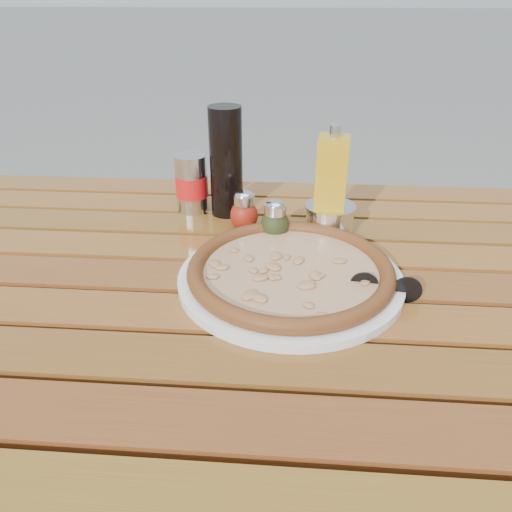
# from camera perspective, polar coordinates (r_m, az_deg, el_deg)

# --- Properties ---
(table) EXTENTS (1.40, 0.90, 0.75)m
(table) POSITION_cam_1_polar(r_m,az_deg,el_deg) (0.86, -0.10, -6.84)
(table) COLOR #371E0C
(table) RESTS_ON ground
(plate) EXTENTS (0.43, 0.43, 0.01)m
(plate) POSITION_cam_1_polar(r_m,az_deg,el_deg) (0.81, 3.92, -2.56)
(plate) COLOR white
(plate) RESTS_ON table
(pizza) EXTENTS (0.44, 0.44, 0.03)m
(pizza) POSITION_cam_1_polar(r_m,az_deg,el_deg) (0.80, 3.96, -1.59)
(pizza) COLOR beige
(pizza) RESTS_ON plate
(pepper_shaker) EXTENTS (0.06, 0.06, 0.08)m
(pepper_shaker) POSITION_cam_1_polar(r_m,az_deg,el_deg) (0.96, -1.37, 5.11)
(pepper_shaker) COLOR #A72413
(pepper_shaker) RESTS_ON table
(oregano_shaker) EXTENTS (0.07, 0.07, 0.08)m
(oregano_shaker) POSITION_cam_1_polar(r_m,az_deg,el_deg) (0.92, 2.20, 3.95)
(oregano_shaker) COLOR #313A17
(oregano_shaker) RESTS_ON table
(dark_bottle) EXTENTS (0.07, 0.07, 0.22)m
(dark_bottle) POSITION_cam_1_polar(r_m,az_deg,el_deg) (1.02, -3.44, 10.66)
(dark_bottle) COLOR black
(dark_bottle) RESTS_ON table
(soda_can) EXTENTS (0.07, 0.07, 0.12)m
(soda_can) POSITION_cam_1_polar(r_m,az_deg,el_deg) (1.05, -7.36, 8.17)
(soda_can) COLOR silver
(soda_can) RESTS_ON table
(olive_oil_cruet) EXTENTS (0.06, 0.06, 0.21)m
(olive_oil_cruet) POSITION_cam_1_polar(r_m,az_deg,el_deg) (0.93, 8.56, 7.78)
(olive_oil_cruet) COLOR #C49115
(olive_oil_cruet) RESTS_ON table
(parmesan_tin) EXTENTS (0.11, 0.11, 0.07)m
(parmesan_tin) POSITION_cam_1_polar(r_m,az_deg,el_deg) (0.96, 8.39, 4.20)
(parmesan_tin) COLOR silver
(parmesan_tin) RESTS_ON table
(sunglasses) EXTENTS (0.11, 0.03, 0.04)m
(sunglasses) POSITION_cam_1_polar(r_m,az_deg,el_deg) (0.79, 14.55, -3.56)
(sunglasses) COLOR black
(sunglasses) RESTS_ON table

